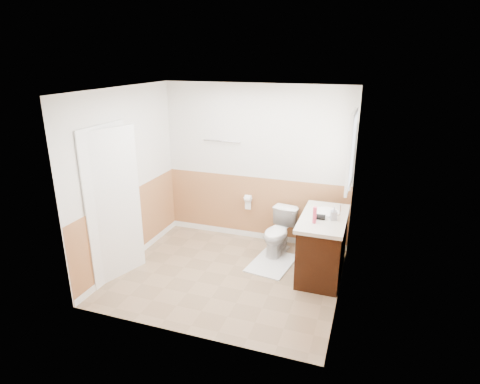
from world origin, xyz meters
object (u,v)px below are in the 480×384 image
at_px(bath_mat, 272,263).
at_px(vanity_cabinet, 322,247).
at_px(toilet, 279,233).
at_px(lotion_bottle, 315,215).
at_px(soap_dispenser, 334,213).

relative_size(bath_mat, vanity_cabinet, 0.73).
distance_m(toilet, lotion_bottle, 1.08).
bearing_deg(bath_mat, toilet, 90.00).
bearing_deg(vanity_cabinet, bath_mat, 178.23).
bearing_deg(toilet, bath_mat, -81.39).
xyz_separation_m(lotion_bottle, soap_dispenser, (0.22, 0.19, -0.02)).
xyz_separation_m(toilet, bath_mat, (0.00, -0.36, -0.33)).
bearing_deg(soap_dispenser, toilet, 151.53).
xyz_separation_m(vanity_cabinet, lotion_bottle, (-0.10, -0.26, 0.56)).
xyz_separation_m(bath_mat, soap_dispenser, (0.83, -0.09, 0.93)).
bearing_deg(toilet, soap_dispenser, -19.86).
height_order(toilet, vanity_cabinet, vanity_cabinet).
bearing_deg(lotion_bottle, toilet, 133.48).
bearing_deg(bath_mat, soap_dispenser, -5.98).
bearing_deg(toilet, vanity_cabinet, -19.87).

